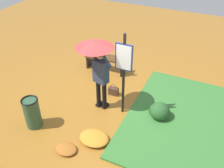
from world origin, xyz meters
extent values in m
plane|color=#9E6623|center=(0.00, 0.00, 0.00)|extent=(18.00, 18.00, 0.00)
cube|color=#387533|center=(-3.03, -0.24, 0.03)|extent=(4.80, 4.00, 0.05)
cylinder|color=black|center=(0.06, 0.14, 0.43)|extent=(0.12, 0.12, 0.86)
cylinder|color=black|center=(0.24, 0.14, 0.43)|extent=(0.12, 0.12, 0.86)
cube|color=black|center=(0.06, 0.10, 0.04)|extent=(0.16, 0.24, 0.08)
cube|color=black|center=(0.24, 0.10, 0.04)|extent=(0.16, 0.24, 0.08)
cube|color=#2D3851|center=(0.15, 0.14, 1.18)|extent=(0.43, 0.33, 0.64)
sphere|color=tan|center=(0.15, 0.14, 1.64)|extent=(0.20, 0.20, 0.20)
ellipsoid|color=black|center=(0.15, 0.14, 1.67)|extent=(0.20, 0.20, 0.15)
cylinder|color=#2D3851|center=(-0.07, 0.11, 1.39)|extent=(0.18, 0.13, 0.18)
cylinder|color=#2D3851|center=(-0.03, 0.10, 1.48)|extent=(0.24, 0.11, 0.33)
cube|color=black|center=(0.06, 0.12, 1.62)|extent=(0.07, 0.03, 0.14)
cylinder|color=#2D3851|center=(0.31, 0.14, 1.42)|extent=(0.11, 0.10, 0.09)
cylinder|color=#2D3851|center=(0.29, 0.15, 1.51)|extent=(0.10, 0.09, 0.23)
cylinder|color=#A5A5AD|center=(0.29, 0.16, 1.83)|extent=(0.02, 0.02, 0.41)
cone|color=#B22D2D|center=(0.29, 0.16, 1.92)|extent=(0.96, 0.96, 0.16)
sphere|color=#A5A5AD|center=(0.29, 0.16, 2.03)|extent=(0.02, 0.02, 0.02)
cylinder|color=black|center=(-0.46, 0.07, 1.15)|extent=(0.07, 0.07, 2.30)
cube|color=navy|center=(-0.46, 0.08, 1.70)|extent=(0.44, 0.04, 0.70)
cube|color=silver|center=(-0.46, 0.10, 1.70)|extent=(0.38, 0.01, 0.64)
cube|color=#4C3323|center=(0.09, -0.53, 0.12)|extent=(0.31, 0.15, 0.24)
torus|color=#4C3323|center=(0.09, -0.53, 0.28)|extent=(0.18, 0.02, 0.18)
cube|color=black|center=(0.27, -1.69, 0.22)|extent=(0.08, 0.36, 0.44)
cube|color=black|center=(1.55, -1.69, 0.22)|extent=(0.08, 0.36, 0.44)
cube|color=brown|center=(0.91, -1.81, 0.46)|extent=(1.40, 0.18, 0.04)
cube|color=brown|center=(0.91, -1.69, 0.46)|extent=(1.40, 0.18, 0.04)
cube|color=brown|center=(0.91, -1.57, 0.46)|extent=(1.40, 0.18, 0.04)
cube|color=brown|center=(0.91, -1.52, 0.56)|extent=(1.40, 0.12, 0.10)
cube|color=brown|center=(0.91, -1.52, 0.70)|extent=(1.40, 0.12, 0.10)
cylinder|color=#2D5138|center=(1.39, 1.51, 0.40)|extent=(0.40, 0.40, 0.80)
torus|color=black|center=(1.39, 1.51, 0.82)|extent=(0.42, 0.42, 0.04)
ellipsoid|color=#285628|center=(-1.45, -0.09, 0.24)|extent=(0.52, 0.52, 0.47)
ellipsoid|color=#1E421E|center=(-1.29, -0.17, 0.16)|extent=(0.31, 0.31, 0.31)
ellipsoid|color=#A86023|center=(0.18, 1.88, 0.06)|extent=(0.51, 0.41, 0.11)
ellipsoid|color=#C68428|center=(-0.26, 1.34, 0.08)|extent=(0.73, 0.58, 0.16)
camera|label=1|loc=(-2.41, 4.96, 4.58)|focal=40.28mm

